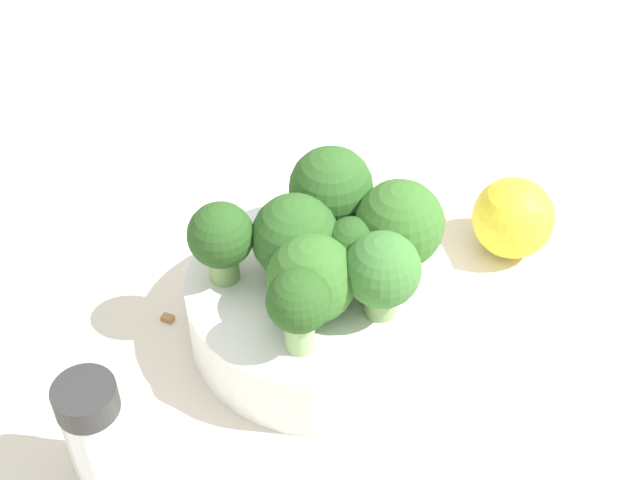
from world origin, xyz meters
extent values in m
plane|color=beige|center=(0.00, 0.00, 0.00)|extent=(3.00, 3.00, 0.00)
cylinder|color=white|center=(0.00, 0.00, 0.02)|extent=(0.17, 0.17, 0.05)
cylinder|color=#8EB770|center=(-0.01, 0.01, 0.06)|extent=(0.02, 0.02, 0.02)
sphere|color=#2D5B23|center=(-0.01, 0.01, 0.08)|extent=(0.05, 0.05, 0.05)
cylinder|color=#7A9E5B|center=(0.04, -0.03, 0.06)|extent=(0.02, 0.02, 0.03)
sphere|color=#386B28|center=(0.04, -0.03, 0.08)|extent=(0.05, 0.05, 0.05)
cylinder|color=#8EB770|center=(-0.05, -0.02, 0.06)|extent=(0.02, 0.02, 0.03)
sphere|color=#28511E|center=(-0.05, -0.02, 0.08)|extent=(0.04, 0.04, 0.04)
cylinder|color=#7A9E5B|center=(0.00, -0.04, 0.06)|extent=(0.02, 0.02, 0.03)
sphere|color=#3D7533|center=(0.00, -0.04, 0.08)|extent=(0.04, 0.04, 0.04)
cylinder|color=#84AD66|center=(0.01, -0.02, 0.06)|extent=(0.02, 0.02, 0.03)
sphere|color=#28511E|center=(0.01, -0.02, 0.08)|extent=(0.03, 0.03, 0.03)
cylinder|color=#7A9E5B|center=(-0.03, 0.05, 0.06)|extent=(0.03, 0.03, 0.03)
sphere|color=#28511E|center=(-0.03, 0.05, 0.08)|extent=(0.04, 0.04, 0.04)
cylinder|color=#84AD66|center=(0.04, 0.02, 0.06)|extent=(0.02, 0.02, 0.03)
sphere|color=#2D5B23|center=(0.04, 0.02, 0.09)|extent=(0.05, 0.05, 0.05)
cylinder|color=#8EB770|center=(-0.02, -0.01, 0.06)|extent=(0.02, 0.02, 0.02)
sphere|color=#386B28|center=(-0.02, -0.01, 0.07)|extent=(0.05, 0.05, 0.05)
cylinder|color=silver|center=(-0.16, 0.03, 0.03)|extent=(0.03, 0.03, 0.06)
cylinder|color=#2D2D2D|center=(-0.16, 0.03, 0.07)|extent=(0.03, 0.03, 0.02)
sphere|color=yellow|center=(0.14, -0.06, 0.03)|extent=(0.06, 0.06, 0.06)
cube|color=tan|center=(0.14, -0.01, 0.00)|extent=(0.01, 0.01, 0.01)
cube|color=tan|center=(0.07, 0.08, 0.00)|extent=(0.01, 0.01, 0.01)
cube|color=olive|center=(-0.05, 0.08, 0.00)|extent=(0.01, 0.01, 0.01)
camera|label=1|loc=(-0.30, -0.23, 0.44)|focal=50.00mm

